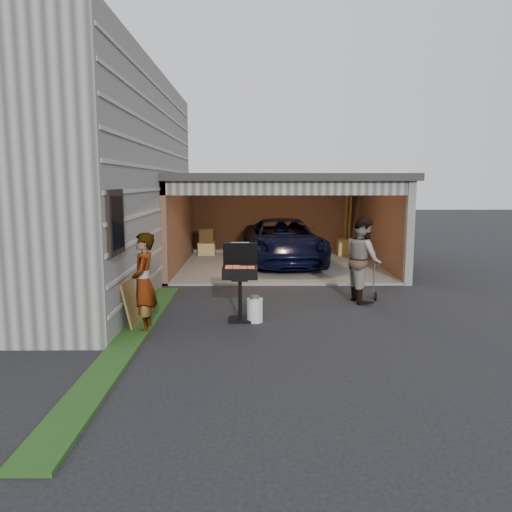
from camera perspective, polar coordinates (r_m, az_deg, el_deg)
The scene contains 11 objects.
ground at distance 9.58m, azimuth 0.58°, elevation -7.73°, with size 80.00×80.00×0.00m, color black.
house at distance 14.43m, azimuth -24.56°, elevation 8.00°, with size 7.00×11.00×5.50m, color #474744.
groundcover_strip at distance 8.86m, azimuth -14.18°, elevation -9.15°, with size 0.50×8.00×0.06m, color #193814.
garage at distance 16.05m, azimuth 2.86°, elevation 5.56°, with size 6.80×6.30×2.90m.
minivan at distance 16.26m, azimuth 3.09°, elevation 1.50°, with size 2.36×5.13×1.43m, color black.
woman at distance 9.09m, azimuth -12.72°, elevation -3.02°, with size 0.65×0.43×1.79m, color silver.
man at distance 11.41m, azimuth 12.14°, elevation -0.37°, with size 0.93×0.73×1.92m, color #412219.
bbq_grill at distance 9.61m, azimuth -1.84°, elevation -2.22°, with size 0.67×0.59×1.50m.
propane_tank at distance 9.64m, azimuth -0.14°, elevation -6.21°, with size 0.31×0.31×0.46m, color silver.
plywood_panel at distance 9.54m, azimuth -14.02°, elevation -5.34°, with size 0.04×0.79×0.89m, color brown.
hand_truck at distance 11.64m, azimuth 12.47°, elevation -3.92°, with size 0.51×0.47×1.14m.
Camera 1 is at (-0.18, -9.20, 2.67)m, focal length 35.00 mm.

